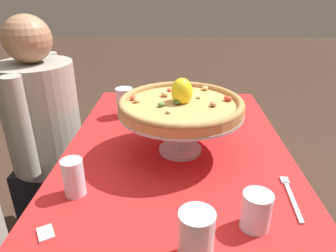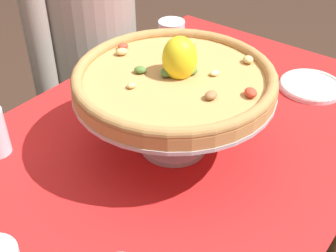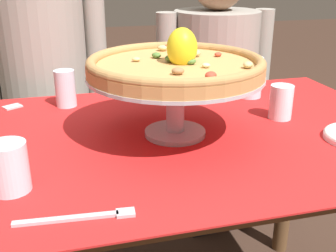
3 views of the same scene
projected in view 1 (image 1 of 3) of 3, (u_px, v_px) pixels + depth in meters
The scene contains 12 objects.
dining_table at pixel (177, 174), 1.16m from camera, with size 1.23×0.80×0.71m.
pizza_stand at pixel (182, 120), 1.05m from camera, with size 0.42×0.42×0.16m.
pizza at pixel (182, 104), 1.03m from camera, with size 0.42×0.42×0.11m.
water_glass_side_left at pixel (198, 239), 0.65m from camera, with size 0.08×0.08×0.12m.
water_glass_back_right at pixel (126, 104), 1.38m from camera, with size 0.08×0.08×0.13m.
water_glass_back_left at pixel (75, 180), 0.86m from camera, with size 0.06×0.06×0.11m.
water_glass_side_right at pixel (171, 108), 1.37m from camera, with size 0.06×0.06×0.09m.
water_glass_front_left at pixel (257, 212), 0.75m from camera, with size 0.07×0.07×0.10m.
side_plate at pixel (211, 106), 1.48m from camera, with size 0.17×0.17×0.02m.
dinner_fork at pixel (292, 195), 0.87m from camera, with size 0.20×0.03×0.01m.
sugar_packet at pixel (47, 233), 0.74m from camera, with size 0.05×0.04×0.01m, color beige.
diner_right at pixel (47, 141), 1.51m from camera, with size 0.50×0.36×1.14m.
Camera 1 is at (-0.98, 0.00, 1.26)m, focal length 32.98 mm.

